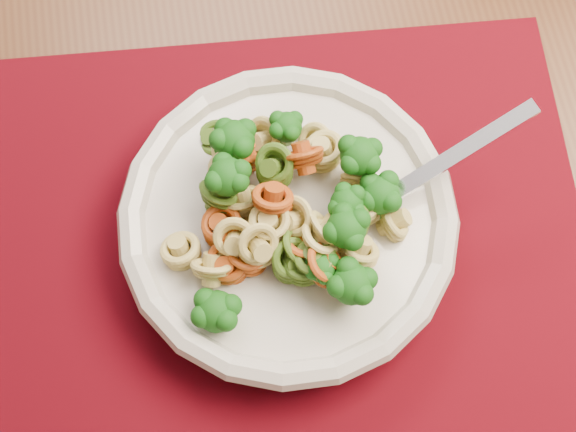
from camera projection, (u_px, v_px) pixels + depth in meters
dining_table at (173, 145)px, 0.72m from camera, size 1.68×1.42×0.72m
placemat at (280, 245)px, 0.59m from camera, size 0.57×0.53×0.00m
pasta_bowl at (288, 222)px, 0.56m from camera, size 0.24×0.24×0.05m
pasta_broccoli_heap at (288, 213)px, 0.55m from camera, size 0.20×0.20×0.06m
fork at (362, 213)px, 0.55m from camera, size 0.18×0.05×0.08m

